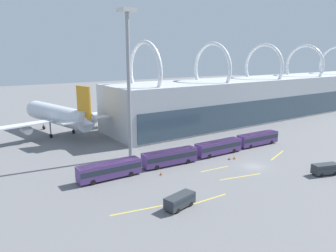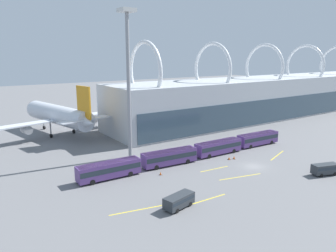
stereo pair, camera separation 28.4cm
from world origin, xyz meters
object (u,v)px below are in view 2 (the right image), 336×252
airliner_at_gate_near (60,115)px  floodlight_mast (128,66)px  service_van_crossing (325,169)px  shuttle_bus_3 (258,138)px  shuttle_bus_0 (109,169)px  traffic_cone_0 (229,158)px  traffic_cone_2 (161,173)px  shuttle_bus_1 (169,156)px  service_van_foreground (179,200)px  shuttle_bus_2 (218,147)px  traffic_cone_1 (234,158)px  airliner_at_gate_far (190,101)px

airliner_at_gate_near → floodlight_mast: size_ratio=1.13×
service_van_crossing → shuttle_bus_3: bearing=-86.5°
shuttle_bus_0 → traffic_cone_0: shuttle_bus_0 is taller
shuttle_bus_0 → service_van_crossing: bearing=-30.7°
traffic_cone_2 → airliner_at_gate_near: bearing=98.2°
shuttle_bus_0 → traffic_cone_2: (8.93, -3.91, -1.56)m
shuttle_bus_0 → shuttle_bus_1: 13.66m
airliner_at_gate_near → traffic_cone_0: size_ratio=61.43×
service_van_foreground → traffic_cone_0: 26.09m
shuttle_bus_2 → floodlight_mast: (-17.80, 9.85, 18.53)m
shuttle_bus_1 → traffic_cone_2: shuttle_bus_1 is taller
traffic_cone_0 → shuttle_bus_2: bearing=81.0°
shuttle_bus_0 → traffic_cone_1: bearing=-9.0°
shuttle_bus_0 → traffic_cone_1: (27.83, -4.93, -1.53)m
airliner_at_gate_near → airliner_at_gate_far: size_ratio=0.94×
service_van_foreground → traffic_cone_1: bearing=13.8°
shuttle_bus_3 → shuttle_bus_1: bearing=-178.0°
shuttle_bus_0 → shuttle_bus_3: 40.98m
airliner_at_gate_far → traffic_cone_2: (-46.22, -49.47, -4.78)m
service_van_foreground → traffic_cone_0: (22.92, 12.43, -0.93)m
shuttle_bus_0 → traffic_cone_0: 27.08m
shuttle_bus_3 → airliner_at_gate_far: bearing=75.2°
airliner_at_gate_far → service_van_crossing: airliner_at_gate_far is taller
service_van_crossing → airliner_at_gate_far: bearing=-88.0°
floodlight_mast → traffic_cone_0: size_ratio=54.17×
floodlight_mast → traffic_cone_0: floodlight_mast is taller
floodlight_mast → shuttle_bus_1: bearing=-66.7°
service_van_crossing → floodlight_mast: bearing=-32.1°
shuttle_bus_3 → service_van_crossing: shuttle_bus_3 is taller
airliner_at_gate_near → service_van_crossing: bearing=-163.8°
shuttle_bus_0 → airliner_at_gate_far: bearing=40.6°
airliner_at_gate_far → shuttle_bus_2: (-27.83, -45.88, -3.22)m
floodlight_mast → traffic_cone_2: 24.17m
airliner_at_gate_near → service_van_foreground: (1.01, -56.36, -4.55)m
airliner_at_gate_far → service_van_foreground: (-51.42, -62.57, -3.88)m
shuttle_bus_2 → traffic_cone_2: size_ratio=19.25×
shuttle_bus_3 → traffic_cone_2: size_ratio=19.32×
shuttle_bus_2 → traffic_cone_2: shuttle_bus_2 is taller
service_van_foreground → traffic_cone_2: service_van_foreground is taller
airliner_at_gate_near → traffic_cone_2: size_ratio=57.33×
airliner_at_gate_near → shuttle_bus_3: size_ratio=2.97×
shuttle_bus_2 → traffic_cone_2: 18.80m
service_van_foreground → traffic_cone_2: (5.20, 13.10, -0.90)m
shuttle_bus_1 → service_van_foreground: bearing=-116.2°
shuttle_bus_0 → shuttle_bus_3: (40.98, -0.28, 0.00)m
shuttle_bus_2 → traffic_cone_0: (-0.68, -4.26, -1.58)m
airliner_at_gate_near → shuttle_bus_2: 46.84m
shuttle_bus_1 → shuttle_bus_0: bearing=-176.1°
traffic_cone_1 → traffic_cone_0: bearing=163.2°
airliner_at_gate_near → shuttle_bus_3: airliner_at_gate_near is taller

